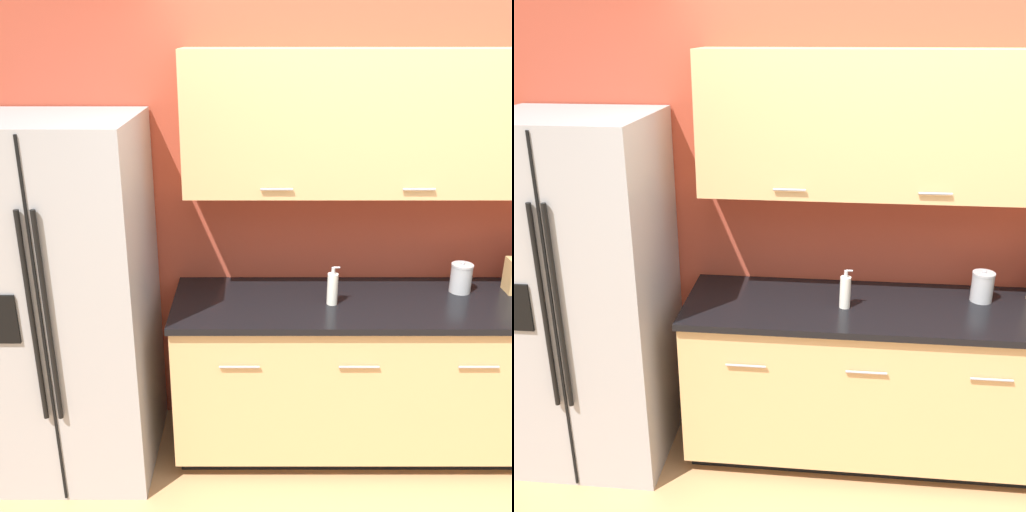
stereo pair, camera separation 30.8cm
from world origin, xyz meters
TOP-DOWN VIEW (x-y plane):
  - wall_back at (0.02, 0.97)m, footprint 10.00×0.39m
  - counter_unit at (0.07, 0.68)m, footprint 2.49×0.64m
  - refrigerator at (-1.71, 0.61)m, footprint 0.82×0.79m
  - soap_dispenser at (-0.34, 0.63)m, footprint 0.06×0.06m
  - steel_canister at (0.38, 0.79)m, footprint 0.12×0.12m

SIDE VIEW (x-z plane):
  - counter_unit at x=0.07m, z-range 0.01..0.93m
  - refrigerator at x=-1.71m, z-range 0.00..1.89m
  - steel_canister at x=0.38m, z-range 0.91..1.09m
  - soap_dispenser at x=-0.34m, z-range 0.90..1.11m
  - wall_back at x=0.02m, z-range 0.15..2.75m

